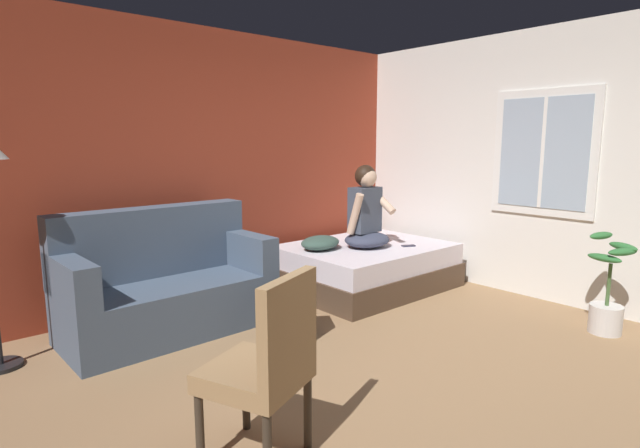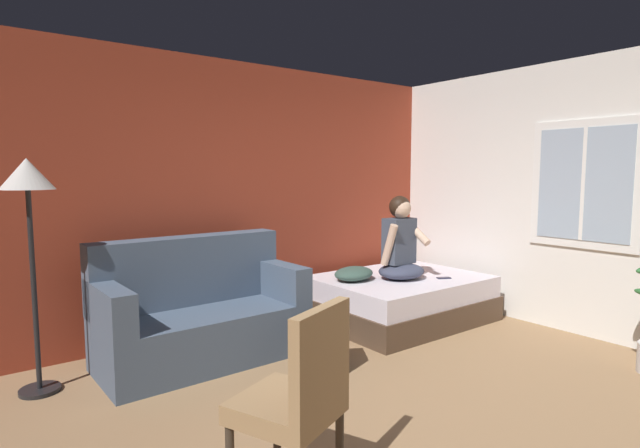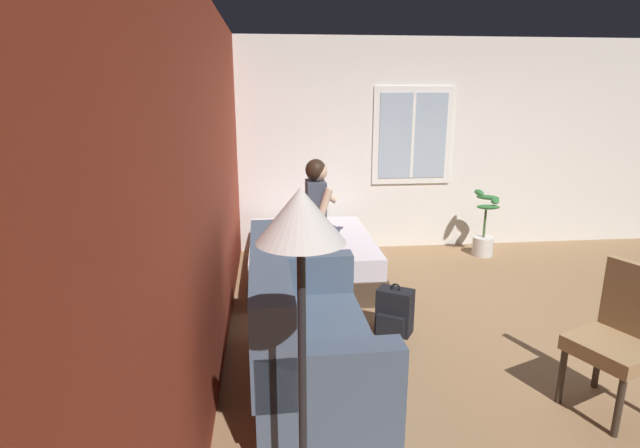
{
  "view_description": "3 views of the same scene",
  "coord_description": "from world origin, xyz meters",
  "px_view_note": "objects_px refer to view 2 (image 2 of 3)",
  "views": [
    {
      "loc": [
        -2.28,
        -1.89,
        1.6
      ],
      "look_at": [
        1.06,
        1.94,
        0.76
      ],
      "focal_mm": 28.0,
      "sensor_mm": 36.0,
      "label": 1
    },
    {
      "loc": [
        -2.28,
        -1.89,
        1.6
      ],
      "look_at": [
        0.62,
        1.94,
        1.1
      ],
      "focal_mm": 28.0,
      "sensor_mm": 36.0,
      "label": 2
    },
    {
      "loc": [
        -3.67,
        2.25,
        2.06
      ],
      "look_at": [
        0.81,
        1.79,
        0.84
      ],
      "focal_mm": 28.0,
      "sensor_mm": 36.0,
      "label": 3
    }
  ],
  "objects_px": {
    "side_chair": "(298,394)",
    "person_seated": "(400,245)",
    "couch": "(200,314)",
    "floor_lamp": "(28,197)",
    "throw_pillow": "(354,274)",
    "bed": "(400,298)",
    "backpack": "(334,344)",
    "cell_phone": "(444,278)"
  },
  "relations": [
    {
      "from": "bed",
      "to": "floor_lamp",
      "type": "height_order",
      "value": "floor_lamp"
    },
    {
      "from": "couch",
      "to": "throw_pillow",
      "type": "relative_size",
      "value": 3.57
    },
    {
      "from": "floor_lamp",
      "to": "bed",
      "type": "bearing_deg",
      "value": -5.5
    },
    {
      "from": "couch",
      "to": "person_seated",
      "type": "bearing_deg",
      "value": -8.39
    },
    {
      "from": "bed",
      "to": "person_seated",
      "type": "relative_size",
      "value": 2.02
    },
    {
      "from": "person_seated",
      "to": "backpack",
      "type": "distance_m",
      "value": 1.57
    },
    {
      "from": "person_seated",
      "to": "throw_pillow",
      "type": "xyz_separation_m",
      "value": [
        -0.45,
        0.23,
        -0.29
      ]
    },
    {
      "from": "couch",
      "to": "side_chair",
      "type": "height_order",
      "value": "couch"
    },
    {
      "from": "bed",
      "to": "cell_phone",
      "type": "bearing_deg",
      "value": -50.49
    },
    {
      "from": "cell_phone",
      "to": "floor_lamp",
      "type": "height_order",
      "value": "floor_lamp"
    },
    {
      "from": "person_seated",
      "to": "floor_lamp",
      "type": "height_order",
      "value": "floor_lamp"
    },
    {
      "from": "bed",
      "to": "cell_phone",
      "type": "distance_m",
      "value": 0.52
    },
    {
      "from": "side_chair",
      "to": "person_seated",
      "type": "bearing_deg",
      "value": 34.55
    },
    {
      "from": "side_chair",
      "to": "person_seated",
      "type": "xyz_separation_m",
      "value": [
        2.51,
        1.73,
        0.3
      ]
    },
    {
      "from": "side_chair",
      "to": "floor_lamp",
      "type": "height_order",
      "value": "floor_lamp"
    },
    {
      "from": "couch",
      "to": "floor_lamp",
      "type": "distance_m",
      "value": 1.6
    },
    {
      "from": "throw_pillow",
      "to": "side_chair",
      "type": "bearing_deg",
      "value": -136.48
    },
    {
      "from": "person_seated",
      "to": "backpack",
      "type": "bearing_deg",
      "value": -158.02
    },
    {
      "from": "backpack",
      "to": "floor_lamp",
      "type": "relative_size",
      "value": 0.27
    },
    {
      "from": "couch",
      "to": "floor_lamp",
      "type": "bearing_deg",
      "value": 176.0
    },
    {
      "from": "couch",
      "to": "person_seated",
      "type": "relative_size",
      "value": 1.96
    },
    {
      "from": "throw_pillow",
      "to": "cell_phone",
      "type": "bearing_deg",
      "value": -31.93
    },
    {
      "from": "couch",
      "to": "person_seated",
      "type": "xyz_separation_m",
      "value": [
        2.12,
        -0.31,
        0.44
      ]
    },
    {
      "from": "person_seated",
      "to": "backpack",
      "type": "xyz_separation_m",
      "value": [
        -1.33,
        -0.54,
        -0.64
      ]
    },
    {
      "from": "side_chair",
      "to": "cell_phone",
      "type": "xyz_separation_m",
      "value": [
        2.88,
        1.44,
        -0.05
      ]
    },
    {
      "from": "throw_pillow",
      "to": "floor_lamp",
      "type": "distance_m",
      "value": 3.02
    },
    {
      "from": "side_chair",
      "to": "cell_phone",
      "type": "bearing_deg",
      "value": 26.62
    },
    {
      "from": "person_seated",
      "to": "floor_lamp",
      "type": "relative_size",
      "value": 0.51
    },
    {
      "from": "side_chair",
      "to": "bed",
      "type": "bearing_deg",
      "value": 34.76
    },
    {
      "from": "bed",
      "to": "side_chair",
      "type": "xyz_separation_m",
      "value": [
        -2.59,
        -1.8,
        0.3
      ]
    },
    {
      "from": "backpack",
      "to": "throw_pillow",
      "type": "bearing_deg",
      "value": 41.02
    },
    {
      "from": "couch",
      "to": "throw_pillow",
      "type": "distance_m",
      "value": 1.68
    },
    {
      "from": "bed",
      "to": "couch",
      "type": "distance_m",
      "value": 2.22
    },
    {
      "from": "couch",
      "to": "cell_phone",
      "type": "xyz_separation_m",
      "value": [
        2.49,
        -0.6,
        0.09
      ]
    },
    {
      "from": "throw_pillow",
      "to": "person_seated",
      "type": "bearing_deg",
      "value": -26.74
    },
    {
      "from": "floor_lamp",
      "to": "side_chair",
      "type": "bearing_deg",
      "value": -68.69
    },
    {
      "from": "person_seated",
      "to": "floor_lamp",
      "type": "bearing_deg",
      "value": 173.21
    },
    {
      "from": "person_seated",
      "to": "cell_phone",
      "type": "relative_size",
      "value": 6.08
    },
    {
      "from": "throw_pillow",
      "to": "couch",
      "type": "bearing_deg",
      "value": 177.07
    },
    {
      "from": "couch",
      "to": "throw_pillow",
      "type": "xyz_separation_m",
      "value": [
        1.67,
        -0.09,
        0.16
      ]
    },
    {
      "from": "backpack",
      "to": "throw_pillow",
      "type": "xyz_separation_m",
      "value": [
        0.88,
        0.76,
        0.36
      ]
    },
    {
      "from": "side_chair",
      "to": "backpack",
      "type": "distance_m",
      "value": 1.71
    }
  ]
}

